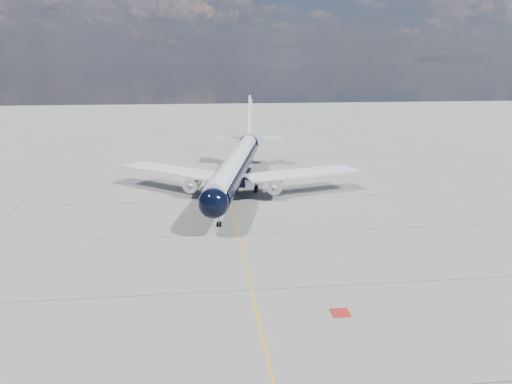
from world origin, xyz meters
TOP-DOWN VIEW (x-y plane):
  - ground at (0.00, 30.00)m, footprint 320.00×320.00m
  - taxiway_centerline at (0.00, 25.00)m, footprint 0.16×160.00m
  - red_marking at (6.80, -10.00)m, footprint 1.60×1.60m
  - main_airliner at (1.35, 29.69)m, footprint 37.71×46.50m

SIDE VIEW (x-z plane):
  - ground at x=0.00m, z-range 0.00..0.00m
  - taxiway_centerline at x=0.00m, z-range 0.00..0.01m
  - red_marking at x=6.80m, z-range 0.00..0.01m
  - main_airliner at x=1.35m, z-range -2.57..10.97m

